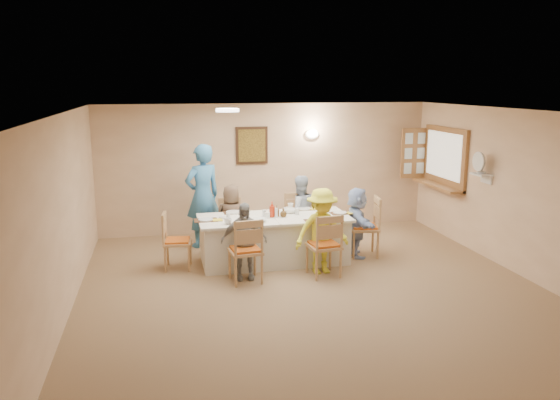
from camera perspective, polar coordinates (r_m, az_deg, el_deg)
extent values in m
plane|color=brown|center=(7.75, 3.74, -9.69)|extent=(7.00, 7.00, 0.00)
plane|color=tan|center=(10.72, -1.39, 3.39)|extent=(6.50, 0.00, 6.50)
plane|color=tan|center=(4.28, 17.37, -10.70)|extent=(6.50, 0.00, 6.50)
plane|color=tan|center=(7.19, -21.85, -1.82)|extent=(0.00, 7.00, 7.00)
plane|color=tan|center=(8.84, 24.53, 0.43)|extent=(0.00, 7.00, 7.00)
plane|color=white|center=(7.20, 4.02, 9.12)|extent=(7.00, 7.00, 0.00)
cube|color=#3A2214|center=(10.58, -2.97, 5.72)|extent=(0.62, 0.04, 0.72)
cube|color=black|center=(10.55, -2.95, 5.70)|extent=(0.52, 0.02, 0.62)
ellipsoid|color=white|center=(10.79, 3.38, 6.90)|extent=(0.26, 0.09, 0.18)
cylinder|color=white|center=(8.47, -5.51, 9.32)|extent=(0.36, 0.36, 0.05)
cube|color=#9A6438|center=(10.77, 16.85, 4.25)|extent=(0.06, 1.50, 1.15)
cube|color=#9A6438|center=(10.79, 16.13, 1.49)|extent=(0.30, 1.50, 0.05)
cube|color=#9A6438|center=(11.31, 13.83, 4.78)|extent=(0.55, 0.04, 1.00)
cube|color=white|center=(9.60, 20.30, 2.52)|extent=(0.22, 0.36, 0.03)
cube|color=silver|center=(8.92, -0.62, -4.13)|extent=(2.43, 1.03, 0.76)
imported|color=brown|center=(9.41, -5.06, -1.97)|extent=(0.70, 0.57, 1.19)
imported|color=#A9B5C8|center=(9.62, 2.04, -1.26)|extent=(0.76, 0.65, 1.30)
imported|color=gray|center=(8.11, -3.79, -4.30)|extent=(0.72, 0.37, 1.17)
imported|color=yellow|center=(8.35, 4.38, -3.27)|extent=(0.95, 0.66, 1.33)
imported|color=#A9C1F2|center=(9.25, 8.03, -2.30)|extent=(1.17, 0.58, 1.18)
imported|color=#3D81B9|center=(9.75, -8.08, 0.43)|extent=(1.00, 0.94, 1.84)
cube|color=#472B19|center=(8.31, -4.08, -2.63)|extent=(0.33, 0.25, 0.01)
cylinder|color=white|center=(8.31, -4.08, -2.56)|extent=(0.23, 0.23, 0.01)
cube|color=yellow|center=(8.29, -2.80, -2.60)|extent=(0.15, 0.15, 0.01)
cube|color=#472B19|center=(8.56, 3.89, -2.19)|extent=(0.38, 0.28, 0.01)
cylinder|color=white|center=(8.56, 3.89, -2.12)|extent=(0.24, 0.24, 0.02)
cube|color=yellow|center=(8.57, 5.14, -2.15)|extent=(0.14, 0.14, 0.01)
cube|color=#472B19|center=(9.12, -4.86, -1.32)|extent=(0.33, 0.25, 0.01)
cylinder|color=white|center=(9.12, -4.86, -1.26)|extent=(0.26, 0.26, 0.02)
cube|color=yellow|center=(9.10, -3.70, -1.29)|extent=(0.13, 0.13, 0.01)
cube|color=#472B19|center=(9.35, 2.44, -0.95)|extent=(0.34, 0.25, 0.01)
cylinder|color=white|center=(9.35, 2.44, -0.89)|extent=(0.26, 0.26, 0.02)
cube|color=yellow|center=(9.35, 3.59, -0.92)|extent=(0.15, 0.15, 0.01)
cube|color=#472B19|center=(8.66, -7.77, -2.10)|extent=(0.37, 0.27, 0.01)
cylinder|color=white|center=(8.66, -7.77, -2.04)|extent=(0.23, 0.23, 0.01)
cube|color=yellow|center=(8.63, -6.55, -2.08)|extent=(0.15, 0.15, 0.01)
cube|color=#472B19|center=(9.11, 6.29, -1.37)|extent=(0.33, 0.24, 0.01)
cylinder|color=white|center=(9.10, 6.29, -1.31)|extent=(0.23, 0.23, 0.01)
cube|color=yellow|center=(9.12, 7.46, -1.34)|extent=(0.14, 0.14, 0.01)
imported|color=white|center=(8.39, -5.46, -2.21)|extent=(0.19, 0.19, 0.09)
imported|color=white|center=(9.39, 1.11, -0.62)|extent=(0.14, 0.14, 0.09)
imported|color=white|center=(8.50, -2.14, -2.12)|extent=(0.35, 0.35, 0.05)
imported|color=white|center=(9.08, 1.06, -1.13)|extent=(0.26, 0.26, 0.07)
imported|color=red|center=(8.77, -0.84, -0.99)|extent=(0.17, 0.17, 0.25)
imported|color=#483013|center=(8.85, -0.35, -1.12)|extent=(0.13, 0.13, 0.18)
imported|color=#483013|center=(8.79, 0.36, -1.33)|extent=(0.12, 0.12, 0.14)
cylinder|color=silver|center=(8.82, -1.65, -1.38)|extent=(0.07, 0.07, 0.10)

